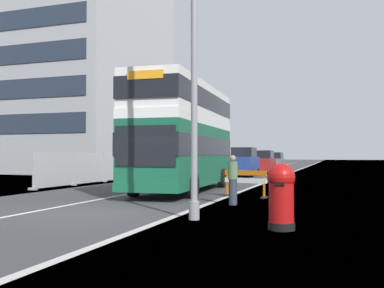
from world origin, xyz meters
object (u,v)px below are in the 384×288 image
(car_oncoming_near, at_px, (244,163))
(pedestrian_at_kerb, at_px, (233,180))
(double_decker_bus, at_px, (184,135))
(car_receding_far, at_px, (275,162))
(car_receding_mid, at_px, (263,163))
(red_pillar_postbox, at_px, (281,193))
(lamppost_foreground, at_px, (194,55))
(roadworks_barrier, at_px, (245,180))

(car_oncoming_near, distance_m, pedestrian_at_kerb, 19.94)
(double_decker_bus, height_order, car_oncoming_near, double_decker_bus)
(car_receding_far, bearing_deg, car_receding_mid, -89.65)
(car_receding_far, relative_size, pedestrian_at_kerb, 2.63)
(double_decker_bus, xyz_separation_m, car_receding_far, (0.22, 29.11, -1.75))
(red_pillar_postbox, xyz_separation_m, car_receding_mid, (-5.52, 30.44, 0.15))
(lamppost_foreground, relative_size, car_oncoming_near, 2.31)
(red_pillar_postbox, bearing_deg, roadworks_barrier, 108.09)
(red_pillar_postbox, distance_m, pedestrian_at_kerb, 5.06)
(double_decker_bus, xyz_separation_m, lamppost_foreground, (3.35, -8.51, 1.79))
(lamppost_foreground, xyz_separation_m, car_receding_mid, (-3.09, 29.62, -3.48))
(double_decker_bus, distance_m, pedestrian_at_kerb, 6.23)
(double_decker_bus, distance_m, lamppost_foreground, 9.32)
(car_oncoming_near, bearing_deg, lamppost_foreground, -81.31)
(roadworks_barrier, bearing_deg, car_receding_far, 95.82)
(double_decker_bus, bearing_deg, car_receding_far, 89.57)
(lamppost_foreground, xyz_separation_m, red_pillar_postbox, (2.44, -0.82, -3.64))
(car_receding_far, bearing_deg, pedestrian_at_kerb, -84.40)
(pedestrian_at_kerb, bearing_deg, car_receding_mid, 97.20)
(double_decker_bus, xyz_separation_m, car_receding_mid, (0.26, 21.11, -1.69))
(car_receding_mid, distance_m, pedestrian_at_kerb, 26.11)
(double_decker_bus, bearing_deg, car_oncoming_near, 90.82)
(red_pillar_postbox, relative_size, car_oncoming_near, 0.38)
(lamppost_foreground, height_order, pedestrian_at_kerb, lamppost_foreground)
(roadworks_barrier, height_order, car_receding_far, car_receding_far)
(pedestrian_at_kerb, bearing_deg, double_decker_bus, 126.42)
(red_pillar_postbox, distance_m, roadworks_barrier, 7.74)
(double_decker_bus, height_order, pedestrian_at_kerb, double_decker_bus)
(lamppost_foreground, bearing_deg, car_oncoming_near, 98.69)
(lamppost_foreground, relative_size, pedestrian_at_kerb, 5.43)
(red_pillar_postbox, distance_m, car_oncoming_near, 24.86)
(lamppost_foreground, bearing_deg, double_decker_bus, 111.49)
(roadworks_barrier, distance_m, pedestrian_at_kerb, 2.83)
(car_oncoming_near, distance_m, car_receding_mid, 6.34)
(red_pillar_postbox, xyz_separation_m, car_receding_far, (-5.57, 38.44, 0.09))
(double_decker_bus, bearing_deg, pedestrian_at_kerb, -53.58)
(lamppost_foreground, bearing_deg, red_pillar_postbox, -18.63)
(roadworks_barrier, height_order, pedestrian_at_kerb, pedestrian_at_kerb)
(car_receding_mid, height_order, car_receding_far, car_receding_mid)
(car_receding_far, bearing_deg, red_pillar_postbox, -81.75)
(roadworks_barrier, bearing_deg, red_pillar_postbox, -71.91)
(car_receding_far, bearing_deg, car_oncoming_near, -91.72)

